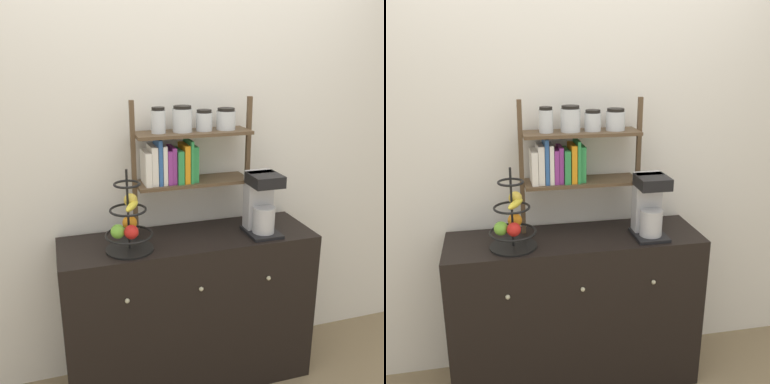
% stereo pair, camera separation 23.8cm
% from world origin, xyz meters
% --- Properties ---
extents(wall_back, '(7.00, 0.05, 2.60)m').
position_xyz_m(wall_back, '(0.00, 0.47, 1.30)').
color(wall_back, silver).
rests_on(wall_back, ground_plane).
extents(sideboard, '(1.40, 0.44, 0.92)m').
position_xyz_m(sideboard, '(0.00, 0.21, 0.46)').
color(sideboard, black).
rests_on(sideboard, ground_plane).
extents(coffee_maker, '(0.17, 0.22, 0.35)m').
position_xyz_m(coffee_maker, '(0.40, 0.16, 1.09)').
color(coffee_maker, black).
rests_on(coffee_maker, sideboard).
extents(fruit_stand, '(0.25, 0.25, 0.43)m').
position_xyz_m(fruit_stand, '(-0.34, 0.15, 1.06)').
color(fruit_stand, black).
rests_on(fruit_stand, sideboard).
extents(shelf_hutch, '(0.68, 0.20, 0.74)m').
position_xyz_m(shelf_hutch, '(0.00, 0.33, 1.37)').
color(shelf_hutch, brown).
rests_on(shelf_hutch, sideboard).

